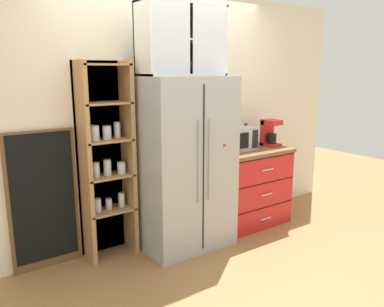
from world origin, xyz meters
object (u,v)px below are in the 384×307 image
(mug_sage, at_px, (255,143))
(bottle_amber, at_px, (246,137))
(chalkboard_menu, at_px, (44,200))
(microwave, at_px, (234,138))
(bottle_clear, at_px, (245,137))
(refrigerator, at_px, (184,163))
(coffee_maker, at_px, (270,132))

(mug_sage, distance_m, bottle_amber, 0.13)
(mug_sage, height_order, chalkboard_menu, chalkboard_menu)
(bottle_amber, xyz_separation_m, chalkboard_menu, (-2.21, 0.21, -0.38))
(chalkboard_menu, bearing_deg, microwave, -6.18)
(microwave, xyz_separation_m, bottle_amber, (0.19, 0.01, -0.00))
(microwave, xyz_separation_m, bottle_clear, (0.19, 0.03, -0.01))
(refrigerator, height_order, mug_sage, refrigerator)
(refrigerator, height_order, microwave, refrigerator)
(bottle_amber, bearing_deg, coffee_maker, -8.56)
(microwave, distance_m, mug_sage, 0.30)
(microwave, xyz_separation_m, coffee_maker, (0.52, -0.04, 0.03))
(mug_sage, bearing_deg, refrigerator, -176.99)
(microwave, xyz_separation_m, mug_sage, (0.29, -0.03, -0.08))
(refrigerator, bearing_deg, coffee_maker, 2.06)
(bottle_clear, bearing_deg, mug_sage, -33.15)
(bottle_clear, bearing_deg, refrigerator, -172.63)
(microwave, bearing_deg, mug_sage, -6.54)
(microwave, relative_size, mug_sage, 3.91)
(bottle_clear, bearing_deg, chalkboard_menu, 175.16)
(bottle_clear, xyz_separation_m, chalkboard_menu, (-2.21, 0.19, -0.37))
(coffee_maker, bearing_deg, bottle_clear, 167.27)
(mug_sage, xyz_separation_m, bottle_clear, (-0.10, 0.07, 0.07))
(bottle_clear, height_order, chalkboard_menu, chalkboard_menu)
(microwave, height_order, chalkboard_menu, chalkboard_menu)
(microwave, bearing_deg, coffee_maker, -4.65)
(coffee_maker, height_order, mug_sage, coffee_maker)
(mug_sage, xyz_separation_m, chalkboard_menu, (-2.31, 0.25, -0.30))
(bottle_clear, bearing_deg, coffee_maker, -12.73)
(microwave, height_order, bottle_clear, bottle_clear)
(mug_sage, bearing_deg, bottle_clear, 146.85)
(refrigerator, distance_m, bottle_clear, 0.94)
(microwave, relative_size, chalkboard_menu, 0.35)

